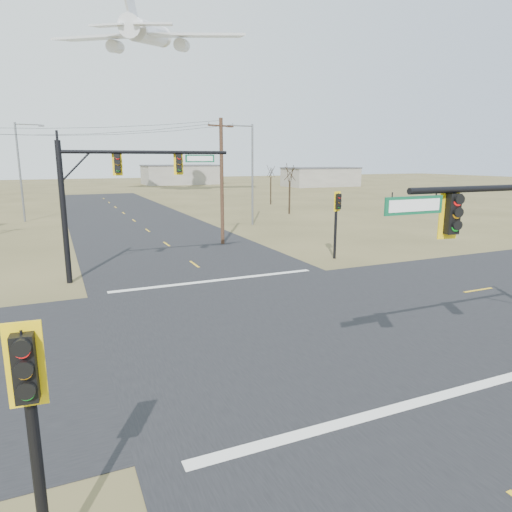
{
  "coord_description": "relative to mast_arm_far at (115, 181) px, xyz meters",
  "views": [
    {
      "loc": [
        -8.18,
        -16.43,
        6.8
      ],
      "look_at": [
        -0.43,
        1.0,
        2.75
      ],
      "focal_mm": 32.0,
      "sensor_mm": 36.0,
      "label": 1
    }
  ],
  "objects": [
    {
      "name": "stop_bar_far",
      "position": [
        4.89,
        -2.97,
        -5.56
      ],
      "size": [
        12.0,
        0.4,
        0.01
      ],
      "primitive_type": "cube",
      "color": "silver",
      "rests_on": "road_ns"
    },
    {
      "name": "bare_tree_c",
      "position": [
        24.03,
        24.16,
        -0.35
      ],
      "size": [
        3.57,
        3.57,
        6.67
      ],
      "rotation": [
        0.0,
        0.0,
        -0.33
      ],
      "color": "black",
      "rests_on": "ground"
    },
    {
      "name": "utility_pole_near",
      "position": [
        9.15,
        7.82,
        -0.43
      ],
      "size": [
        2.36,
        0.85,
        9.96
      ],
      "rotation": [
        0.0,
        0.0,
        0.31
      ],
      "color": "#49301F",
      "rests_on": "ground"
    },
    {
      "name": "streetlight_a",
      "position": [
        15.61,
        17.06,
        0.19
      ],
      "size": [
        2.87,
        0.34,
        10.29
      ],
      "rotation": [
        0.0,
        0.0,
        -0.15
      ],
      "color": "slate",
      "rests_on": "ground"
    },
    {
      "name": "ground",
      "position": [
        4.89,
        -10.47,
        -5.59
      ],
      "size": [
        320.0,
        320.0,
        0.0
      ],
      "primitive_type": "plane",
      "color": "olive",
      "rests_on": "ground"
    },
    {
      "name": "road_ns",
      "position": [
        4.89,
        -10.47,
        -5.58
      ],
      "size": [
        14.0,
        160.0,
        0.02
      ],
      "primitive_type": "cube",
      "color": "black",
      "rests_on": "ground"
    },
    {
      "name": "streetlight_c",
      "position": [
        -6.1,
        29.75,
        0.41
      ],
      "size": [
        2.97,
        0.3,
        10.69
      ],
      "rotation": [
        0.0,
        0.0,
        -0.06
      ],
      "color": "slate",
      "rests_on": "ground"
    },
    {
      "name": "mast_arm_far",
      "position": [
        0.0,
        0.0,
        0.0
      ],
      "size": [
        9.63,
        0.54,
        7.8
      ],
      "rotation": [
        0.0,
        0.0,
        -0.29
      ],
      "color": "black",
      "rests_on": "ground"
    },
    {
      "name": "warehouse_mid",
      "position": [
        29.89,
        99.53,
        -3.09
      ],
      "size": [
        20.0,
        12.0,
        5.0
      ],
      "primitive_type": "cube",
      "color": "#9C978B",
      "rests_on": "ground"
    },
    {
      "name": "road_ew",
      "position": [
        4.89,
        -10.47,
        -5.58
      ],
      "size": [
        160.0,
        14.0,
        0.02
      ],
      "primitive_type": "cube",
      "color": "black",
      "rests_on": "ground"
    },
    {
      "name": "warehouse_right",
      "position": [
        59.89,
        74.53,
        -3.34
      ],
      "size": [
        18.0,
        10.0,
        4.5
      ],
      "primitive_type": "cube",
      "color": "#9C978B",
      "rests_on": "ground"
    },
    {
      "name": "bare_tree_d",
      "position": [
        27.25,
        36.3,
        -0.54
      ],
      "size": [
        3.06,
        3.06,
        6.27
      ],
      "rotation": [
        0.0,
        0.0,
        0.35
      ],
      "color": "black",
      "rests_on": "ground"
    },
    {
      "name": "pedestal_signal_sw",
      "position": [
        -3.88,
        -19.76,
        -2.32
      ],
      "size": [
        0.6,
        0.52,
        4.49
      ],
      "rotation": [
        0.0,
        0.0,
        -0.1
      ],
      "color": "black",
      "rests_on": "ground"
    },
    {
      "name": "jet_airliner",
      "position": [
        13.74,
        56.32,
        22.05
      ],
      "size": [
        29.1,
        29.52,
        13.65
      ],
      "rotation": [
        0.0,
        -0.17,
        1.06
      ],
      "color": "silver"
    },
    {
      "name": "stop_bar_near",
      "position": [
        4.89,
        -17.97,
        -5.56
      ],
      "size": [
        12.0,
        0.4,
        0.01
      ],
      "primitive_type": "cube",
      "color": "silver",
      "rests_on": "road_ns"
    },
    {
      "name": "pedestal_signal_ne",
      "position": [
        14.4,
        -0.75,
        -2.2
      ],
      "size": [
        0.62,
        0.54,
        4.7
      ],
      "rotation": [
        0.0,
        0.0,
        0.18
      ],
      "color": "black",
      "rests_on": "ground"
    }
  ]
}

